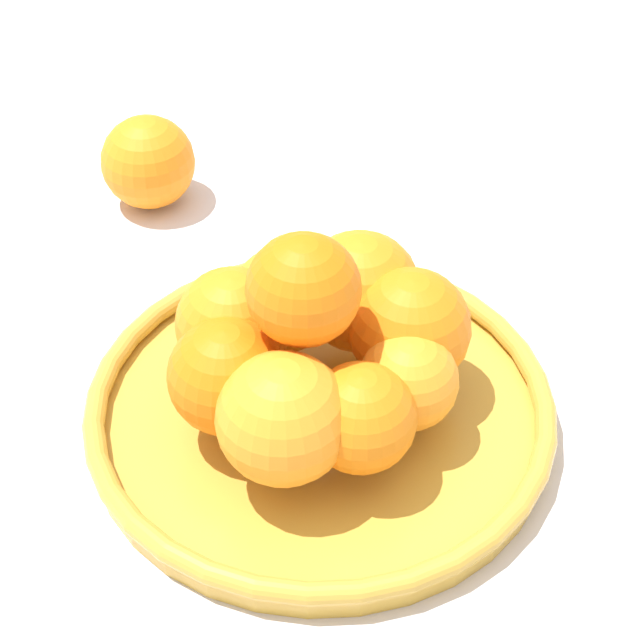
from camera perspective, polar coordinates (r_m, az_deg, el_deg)
name	(u,v)px	position (r m, az deg, el deg)	size (l,w,h in m)	color
ground_plane	(320,422)	(0.73, 0.00, -5.48)	(4.00, 4.00, 0.00)	silver
fruit_bowl	(320,409)	(0.72, 0.00, -4.75)	(0.31, 0.31, 0.03)	gold
orange_pile	(316,344)	(0.68, -0.21, -1.29)	(0.21, 0.19, 0.13)	orange
stray_orange	(148,162)	(0.91, -9.16, 8.32)	(0.08, 0.08, 0.08)	orange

